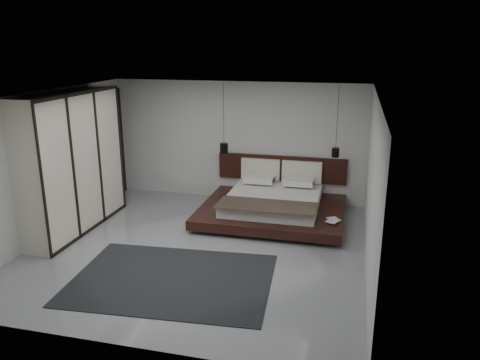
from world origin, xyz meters
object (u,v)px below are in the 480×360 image
(pendant_right, at_px, (335,152))
(wardrobe, at_px, (72,162))
(bed, at_px, (273,204))
(rug, at_px, (172,279))
(pendant_left, at_px, (224,148))
(lattice_screen, at_px, (113,144))

(pendant_right, distance_m, wardrobe, 5.41)
(bed, relative_size, rug, 0.95)
(pendant_left, relative_size, wardrobe, 0.55)
(pendant_left, bearing_deg, bed, -21.83)
(bed, xyz_separation_m, rug, (-1.09, -3.15, -0.30))
(lattice_screen, distance_m, bed, 4.18)
(rug, bearing_deg, lattice_screen, 128.37)
(bed, relative_size, wardrobe, 1.07)
(wardrobe, bearing_deg, bed, 22.54)
(bed, distance_m, pendant_right, 1.73)
(lattice_screen, relative_size, pendant_right, 1.73)
(lattice_screen, relative_size, pendant_left, 1.67)
(wardrobe, relative_size, rug, 0.89)
(pendant_left, relative_size, pendant_right, 1.03)
(pendant_right, distance_m, rug, 4.54)
(bed, height_order, pendant_left, pendant_left)
(wardrobe, bearing_deg, rug, -30.68)
(wardrobe, distance_m, rug, 3.41)
(lattice_screen, distance_m, pendant_left, 2.78)
(lattice_screen, relative_size, rug, 0.82)
(lattice_screen, xyz_separation_m, pendant_left, (2.78, -0.06, 0.06))
(lattice_screen, xyz_separation_m, rug, (2.93, -3.70, -1.29))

